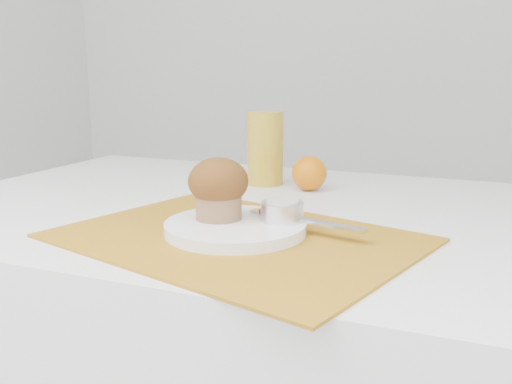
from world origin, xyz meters
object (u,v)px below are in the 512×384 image
at_px(plate, 235,227).
at_px(muffin, 218,187).
at_px(juice_glass, 265,148).
at_px(orange, 309,173).

bearing_deg(plate, muffin, 163.81).
bearing_deg(juice_glass, orange, -13.81).
bearing_deg(plate, juice_glass, 105.04).
xyz_separation_m(plate, juice_glass, (-0.10, 0.37, 0.06)).
bearing_deg(plate, orange, 88.98).
xyz_separation_m(orange, muffin, (-0.04, -0.34, 0.03)).
height_order(orange, juice_glass, juice_glass).
bearing_deg(orange, muffin, -96.34).
bearing_deg(muffin, plate, -16.19).
xyz_separation_m(orange, juice_glass, (-0.11, 0.03, 0.04)).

